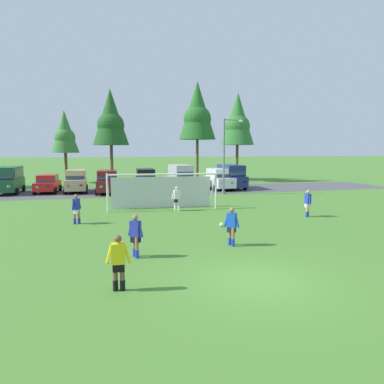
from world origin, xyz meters
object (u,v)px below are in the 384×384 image
Objects in this scene: player_midfield_center at (76,209)px; soccer_ball at (222,225)px; street_lamp at (226,155)px; parked_car_slot_left at (48,184)px; player_defender_far at (308,203)px; parked_car_slot_far_right at (219,179)px; player_winger_left at (232,227)px; parked_car_slot_right at (181,176)px; player_striker_near at (177,199)px; parked_car_slot_center_left at (76,181)px; referee at (118,263)px; parked_car_slot_end at (231,176)px; parked_car_slot_center at (107,182)px; player_winger_right at (136,236)px; parked_car_slot_center_right at (146,179)px; parked_car_slot_far_left at (9,179)px; soccer_goal at (162,190)px.

soccer_ball is at bearing -19.68° from player_midfield_center.
street_lamp is at bearing 40.03° from player_midfield_center.
parked_car_slot_left reaches higher than player_midfield_center.
parked_car_slot_far_right is at bearing 91.29° from player_defender_far.
player_winger_left is 0.34× the size of parked_car_slot_right.
parked_car_slot_center_left is (-7.28, 12.84, 0.29)m from player_striker_near.
player_midfield_center and player_winger_left have the same top height.
parked_car_slot_end reaches higher than referee.
parked_car_slot_center is (1.87, 13.99, 0.29)m from player_midfield_center.
player_midfield_center is 1.00× the size of player_winger_right.
parked_car_slot_center is 4.38m from parked_car_slot_center_right.
player_striker_near is 1.00× the size of player_midfield_center.
player_winger_right is at bearing -69.70° from player_midfield_center.
player_winger_left reaches higher than soccer_ball.
parked_car_slot_center is at bearing 91.93° from player_winger_right.
referee is 0.35× the size of parked_car_slot_center.
parked_car_slot_far_left is 0.70× the size of street_lamp.
street_lamp reaches higher than parked_car_slot_far_right.
soccer_ball is at bearing -64.92° from parked_car_slot_center_left.
parked_car_slot_far_left is at bearing 139.91° from player_defender_far.
player_midfield_center is 7.43m from player_winger_right.
soccer_goal reaches higher than parked_car_slot_center_right.
parked_car_slot_far_left reaches higher than soccer_ball.
referee is 1.00× the size of player_defender_far.
parked_car_slot_right is (3.73, 0.04, 0.23)m from parked_car_slot_center_right.
parked_car_slot_far_right is (14.23, -1.24, 0.00)m from parked_car_slot_center_left.
player_midfield_center is at bearing -139.97° from street_lamp.
street_lamp reaches higher than player_striker_near.
player_striker_near is at bearing 69.44° from player_winger_right.
player_defender_far is 12.33m from player_winger_right.
parked_car_slot_center is at bearing -178.11° from parked_car_slot_far_right.
soccer_ball is 0.05× the size of parked_car_slot_far_left.
parked_car_slot_end is (7.19, 17.57, 1.23)m from soccer_ball.
soccer_ball is 0.13× the size of player_striker_near.
player_winger_left is at bearing -58.39° from parked_car_slot_far_left.
parked_car_slot_end is (21.81, -1.19, 0.00)m from parked_car_slot_far_left.
parked_car_slot_far_right is (13.17, 14.36, 0.29)m from player_midfield_center.
parked_car_slot_end is at bearing -3.11° from parked_car_slot_far_left.
soccer_goal reaches higher than player_midfield_center.
parked_car_slot_center_left reaches higher than player_winger_right.
parked_car_slot_end is at bearing -7.27° from parked_car_slot_center_right.
parked_car_slot_left is 0.89× the size of parked_car_slot_end.
parked_car_slot_center_right is 3.73m from parked_car_slot_right.
parked_car_slot_end is at bearing 55.06° from player_striker_near.
parked_car_slot_far_right is at bearing 71.61° from soccer_ball.
player_winger_right is (2.58, -6.97, 0.00)m from player_midfield_center.
referee is at bearing -114.96° from parked_car_slot_far_right.
soccer_goal reaches higher than player_winger_right.
soccer_goal is at bearing 75.53° from referee.
parked_car_slot_right is at bearing 59.48° from player_midfield_center.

